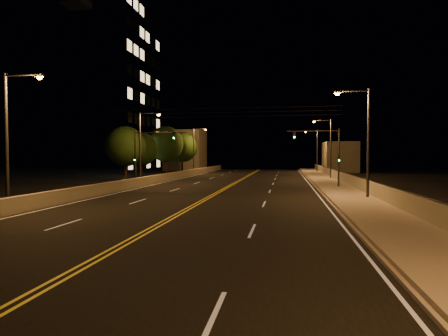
% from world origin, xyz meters
% --- Properties ---
extents(road, '(18.00, 120.00, 0.02)m').
position_xyz_m(road, '(0.00, 20.00, 0.01)').
color(road, black).
rests_on(road, ground).
extents(sidewalk, '(3.60, 120.00, 0.30)m').
position_xyz_m(sidewalk, '(10.80, 20.00, 0.15)').
color(sidewalk, gray).
rests_on(sidewalk, ground).
extents(curb, '(0.14, 120.00, 0.15)m').
position_xyz_m(curb, '(8.93, 20.00, 0.07)').
color(curb, gray).
rests_on(curb, ground).
extents(parapet_wall, '(0.30, 120.00, 1.00)m').
position_xyz_m(parapet_wall, '(12.45, 20.00, 0.80)').
color(parapet_wall, gray).
rests_on(parapet_wall, sidewalk).
extents(jersey_barrier, '(0.45, 120.00, 0.98)m').
position_xyz_m(jersey_barrier, '(-9.26, 20.00, 0.49)').
color(jersey_barrier, gray).
rests_on(jersey_barrier, ground).
extents(distant_building_right, '(6.00, 10.00, 5.89)m').
position_xyz_m(distant_building_right, '(16.50, 71.55, 2.95)').
color(distant_building_right, gray).
rests_on(distant_building_right, ground).
extents(distant_building_left, '(8.00, 8.00, 8.72)m').
position_xyz_m(distant_building_left, '(-16.00, 74.41, 4.36)').
color(distant_building_left, gray).
rests_on(distant_building_left, ground).
extents(parapet_rail, '(0.06, 120.00, 0.06)m').
position_xyz_m(parapet_rail, '(12.45, 20.00, 1.33)').
color(parapet_rail, black).
rests_on(parapet_rail, parapet_wall).
extents(lane_markings, '(17.32, 116.00, 0.00)m').
position_xyz_m(lane_markings, '(0.00, 19.93, 0.02)').
color(lane_markings, silver).
rests_on(lane_markings, road).
extents(streetlight_1, '(2.55, 0.28, 8.10)m').
position_xyz_m(streetlight_1, '(11.49, 22.47, 4.74)').
color(streetlight_1, '#2D2D33').
rests_on(streetlight_1, ground).
extents(streetlight_2, '(2.55, 0.28, 8.10)m').
position_xyz_m(streetlight_2, '(11.49, 45.39, 4.74)').
color(streetlight_2, '#2D2D33').
rests_on(streetlight_2, ground).
extents(streetlight_3, '(2.55, 0.28, 8.10)m').
position_xyz_m(streetlight_3, '(11.49, 67.05, 4.74)').
color(streetlight_3, '#2D2D33').
rests_on(streetlight_3, ground).
extents(streetlight_4, '(2.55, 0.28, 8.10)m').
position_xyz_m(streetlight_4, '(-9.89, 13.71, 4.74)').
color(streetlight_4, '#2D2D33').
rests_on(streetlight_4, ground).
extents(streetlight_5, '(2.55, 0.28, 8.10)m').
position_xyz_m(streetlight_5, '(-9.89, 33.98, 4.74)').
color(streetlight_5, '#2D2D33').
rests_on(streetlight_5, ground).
extents(streetlight_6, '(2.55, 0.28, 8.10)m').
position_xyz_m(streetlight_6, '(-9.89, 58.64, 4.74)').
color(streetlight_6, '#2D2D33').
rests_on(streetlight_6, ground).
extents(traffic_signal_right, '(5.11, 0.31, 5.89)m').
position_xyz_m(traffic_signal_right, '(9.98, 31.72, 3.74)').
color(traffic_signal_right, '#2D2D33').
rests_on(traffic_signal_right, ground).
extents(traffic_signal_left, '(5.11, 0.31, 5.89)m').
position_xyz_m(traffic_signal_left, '(-8.78, 31.72, 3.74)').
color(traffic_signal_left, '#2D2D33').
rests_on(traffic_signal_left, ground).
extents(overhead_wires, '(22.00, 0.03, 0.83)m').
position_xyz_m(overhead_wires, '(0.00, 29.50, 7.40)').
color(overhead_wires, black).
extents(building_tower, '(24.00, 15.00, 29.10)m').
position_xyz_m(building_tower, '(-28.41, 51.65, 13.98)').
color(building_tower, gray).
rests_on(building_tower, ground).
extents(tree_0, '(5.19, 5.19, 7.03)m').
position_xyz_m(tree_0, '(-14.50, 39.71, 4.43)').
color(tree_0, black).
rests_on(tree_0, ground).
extents(tree_1, '(4.89, 4.89, 6.62)m').
position_xyz_m(tree_1, '(-14.77, 45.50, 4.17)').
color(tree_1, black).
rests_on(tree_1, ground).
extents(tree_2, '(6.09, 6.09, 8.26)m').
position_xyz_m(tree_2, '(-14.42, 55.80, 5.20)').
color(tree_2, black).
rests_on(tree_2, ground).
extents(tree_3, '(5.61, 5.61, 7.61)m').
position_xyz_m(tree_3, '(-13.03, 61.22, 4.79)').
color(tree_3, black).
rests_on(tree_3, ground).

